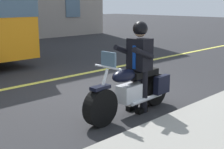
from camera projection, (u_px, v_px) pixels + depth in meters
name	position (u px, v px, depth m)	size (l,w,h in m)	color
ground_plane	(105.00, 94.00, 7.03)	(80.00, 80.00, 0.00)	#28282B
lane_center_stripe	(56.00, 79.00, 8.43)	(60.00, 0.16, 0.01)	#E5DB4C
motorcycle_main	(132.00, 90.00, 5.74)	(2.22, 0.66, 1.26)	black
rider_main	(139.00, 59.00, 5.74)	(0.64, 0.57, 1.74)	black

